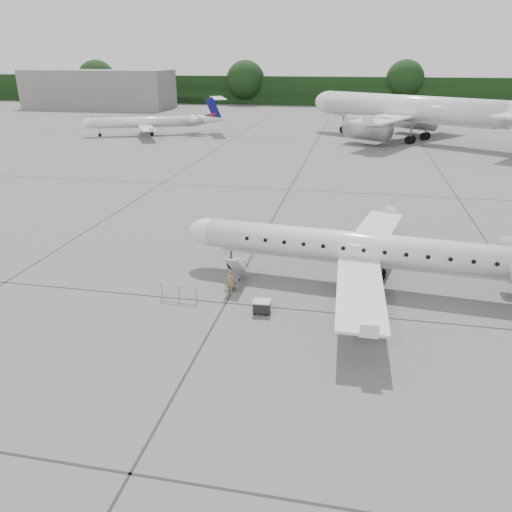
# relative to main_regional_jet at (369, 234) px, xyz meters

# --- Properties ---
(ground) EXTENTS (320.00, 320.00, 0.00)m
(ground) POSITION_rel_main_regional_jet_xyz_m (-2.02, -6.27, -3.38)
(ground) COLOR #5F5F5C
(ground) RESTS_ON ground
(treeline) EXTENTS (260.00, 4.00, 8.00)m
(treeline) POSITION_rel_main_regional_jet_xyz_m (-2.02, 123.73, 0.62)
(treeline) COLOR black
(treeline) RESTS_ON ground
(terminal_building) EXTENTS (40.00, 14.00, 10.00)m
(terminal_building) POSITION_rel_main_regional_jet_xyz_m (-72.02, 103.73, 1.62)
(terminal_building) COLOR slate
(terminal_building) RESTS_ON ground
(main_regional_jet) EXTENTS (28.05, 21.40, 6.76)m
(main_regional_jet) POSITION_rel_main_regional_jet_xyz_m (0.00, 0.00, 0.00)
(main_regional_jet) COLOR silver
(main_regional_jet) RESTS_ON ground
(airstair) EXTENTS (1.08, 2.53, 2.12)m
(airstair) POSITION_rel_main_regional_jet_xyz_m (-7.86, -1.48, -2.32)
(airstair) COLOR silver
(airstair) RESTS_ON ground
(passenger) EXTENTS (0.66, 0.55, 1.54)m
(passenger) POSITION_rel_main_regional_jet_xyz_m (-7.99, -2.86, -2.61)
(passenger) COLOR olive
(passenger) RESTS_ON ground
(safety_railing) EXTENTS (2.20, 0.29, 1.00)m
(safety_railing) POSITION_rel_main_regional_jet_xyz_m (-10.65, -4.46, -2.88)
(safety_railing) COLOR gray
(safety_railing) RESTS_ON ground
(baggage_cart) EXTENTS (0.97, 0.81, 0.80)m
(baggage_cart) POSITION_rel_main_regional_jet_xyz_m (-5.63, -4.99, -2.98)
(baggage_cart) COLOR black
(baggage_cart) RESTS_ON ground
(bg_narrowbody) EXTENTS (50.67, 47.02, 14.79)m
(bg_narrowbody) POSITION_rel_main_regional_jet_xyz_m (7.08, 60.54, 4.02)
(bg_narrowbody) COLOR silver
(bg_narrowbody) RESTS_ON ground
(bg_regional_left) EXTENTS (29.70, 26.01, 6.49)m
(bg_regional_left) POSITION_rel_main_regional_jet_xyz_m (-38.86, 57.72, -0.14)
(bg_regional_left) COLOR silver
(bg_regional_left) RESTS_ON ground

